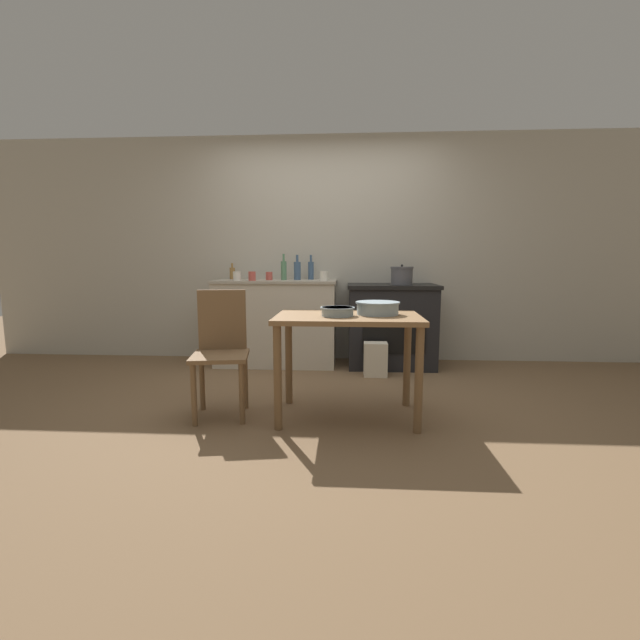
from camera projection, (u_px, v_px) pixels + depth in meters
ground_plane at (317, 400)px, 3.55m from camera, size 14.00×14.00×0.00m
wall_back at (326, 250)px, 4.95m from camera, size 8.00×0.07×2.55m
counter_cabinet at (276, 322)px, 4.76m from camera, size 1.34×0.62×0.94m
stove at (391, 325)px, 4.68m from camera, size 0.96×0.65×0.90m
work_table at (348, 332)px, 3.09m from camera, size 1.04×0.65×0.76m
chair at (221, 348)px, 3.18m from camera, size 0.46×0.46×0.93m
flour_sack at (375, 359)px, 4.28m from camera, size 0.23×0.16×0.34m
stock_pot at (402, 276)px, 4.53m from camera, size 0.24×0.24×0.21m
mixing_bowl_large at (378, 307)px, 3.11m from camera, size 0.32×0.32×0.09m
mixing_bowl_small at (337, 311)px, 3.03m from camera, size 0.24×0.24×0.06m
bottle_far_left at (297, 270)px, 4.72m from camera, size 0.08×0.08×0.27m
bottle_left at (232, 273)px, 4.89m from camera, size 0.06×0.06×0.18m
bottle_mid_left at (311, 270)px, 4.80m from camera, size 0.06×0.06×0.27m
bottle_center_left at (284, 270)px, 4.70m from camera, size 0.06×0.06×0.28m
cup_center at (237, 276)px, 4.55m from camera, size 0.08×0.08×0.10m
cup_center_right at (269, 276)px, 4.68m from camera, size 0.07×0.07×0.09m
cup_mid_right at (252, 276)px, 4.51m from camera, size 0.08×0.08×0.10m
cup_right at (323, 276)px, 4.50m from camera, size 0.08×0.08×0.10m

